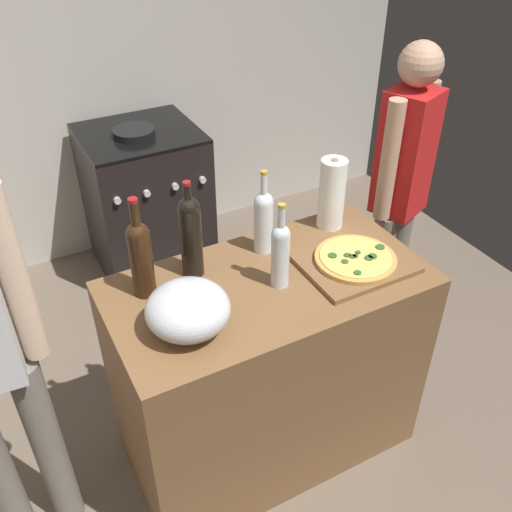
{
  "coord_description": "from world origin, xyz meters",
  "views": [
    {
      "loc": [
        -0.65,
        -0.77,
        2.19
      ],
      "look_at": [
        0.16,
        0.74,
        0.96
      ],
      "focal_mm": 39.91,
      "sensor_mm": 36.0,
      "label": 1
    }
  ],
  "objects_px": {
    "stove": "(147,202)",
    "wine_bottle_clear": "(280,252)",
    "wine_bottle_green": "(141,255)",
    "wine_bottle_amber": "(264,219)",
    "paper_towel_roll": "(332,194)",
    "person_in_red": "(400,188)",
    "pizza": "(356,259)",
    "wine_bottle_dark": "(191,233)",
    "mixing_bowl": "(188,310)"
  },
  "relations": [
    {
      "from": "pizza",
      "to": "wine_bottle_clear",
      "type": "bearing_deg",
      "value": 173.1
    },
    {
      "from": "pizza",
      "to": "wine_bottle_clear",
      "type": "distance_m",
      "value": 0.33
    },
    {
      "from": "wine_bottle_amber",
      "to": "person_in_red",
      "type": "relative_size",
      "value": 0.22
    },
    {
      "from": "wine_bottle_clear",
      "to": "wine_bottle_amber",
      "type": "height_order",
      "value": "wine_bottle_amber"
    },
    {
      "from": "pizza",
      "to": "person_in_red",
      "type": "relative_size",
      "value": 0.2
    },
    {
      "from": "paper_towel_roll",
      "to": "person_in_red",
      "type": "relative_size",
      "value": 0.19
    },
    {
      "from": "mixing_bowl",
      "to": "wine_bottle_clear",
      "type": "xyz_separation_m",
      "value": [
        0.38,
        0.07,
        0.06
      ]
    },
    {
      "from": "mixing_bowl",
      "to": "person_in_red",
      "type": "distance_m",
      "value": 1.33
    },
    {
      "from": "person_in_red",
      "to": "wine_bottle_dark",
      "type": "bearing_deg",
      "value": -171.24
    },
    {
      "from": "paper_towel_roll",
      "to": "wine_bottle_amber",
      "type": "relative_size",
      "value": 0.88
    },
    {
      "from": "mixing_bowl",
      "to": "wine_bottle_amber",
      "type": "relative_size",
      "value": 0.8
    },
    {
      "from": "wine_bottle_dark",
      "to": "stove",
      "type": "bearing_deg",
      "value": 80.13
    },
    {
      "from": "pizza",
      "to": "person_in_red",
      "type": "height_order",
      "value": "person_in_red"
    },
    {
      "from": "pizza",
      "to": "wine_bottle_dark",
      "type": "height_order",
      "value": "wine_bottle_dark"
    },
    {
      "from": "paper_towel_roll",
      "to": "wine_bottle_green",
      "type": "bearing_deg",
      "value": -175.53
    },
    {
      "from": "mixing_bowl",
      "to": "wine_bottle_amber",
      "type": "distance_m",
      "value": 0.52
    },
    {
      "from": "wine_bottle_amber",
      "to": "paper_towel_roll",
      "type": "bearing_deg",
      "value": 4.85
    },
    {
      "from": "mixing_bowl",
      "to": "wine_bottle_green",
      "type": "xyz_separation_m",
      "value": [
        -0.06,
        0.25,
        0.08
      ]
    },
    {
      "from": "mixing_bowl",
      "to": "person_in_red",
      "type": "xyz_separation_m",
      "value": [
        1.25,
        0.45,
        -0.1
      ]
    },
    {
      "from": "mixing_bowl",
      "to": "paper_towel_roll",
      "type": "relative_size",
      "value": 0.92
    },
    {
      "from": "mixing_bowl",
      "to": "wine_bottle_green",
      "type": "bearing_deg",
      "value": 104.36
    },
    {
      "from": "paper_towel_roll",
      "to": "wine_bottle_green",
      "type": "relative_size",
      "value": 0.79
    },
    {
      "from": "paper_towel_roll",
      "to": "wine_bottle_clear",
      "type": "height_order",
      "value": "wine_bottle_clear"
    },
    {
      "from": "stove",
      "to": "wine_bottle_clear",
      "type": "bearing_deg",
      "value": -89.51
    },
    {
      "from": "wine_bottle_clear",
      "to": "wine_bottle_green",
      "type": "xyz_separation_m",
      "value": [
        -0.44,
        0.18,
        0.02
      ]
    },
    {
      "from": "wine_bottle_green",
      "to": "person_in_red",
      "type": "xyz_separation_m",
      "value": [
        1.32,
        0.2,
        -0.18
      ]
    },
    {
      "from": "wine_bottle_green",
      "to": "wine_bottle_amber",
      "type": "bearing_deg",
      "value": 4.22
    },
    {
      "from": "paper_towel_roll",
      "to": "wine_bottle_green",
      "type": "distance_m",
      "value": 0.83
    },
    {
      "from": "pizza",
      "to": "wine_bottle_dark",
      "type": "distance_m",
      "value": 0.62
    },
    {
      "from": "wine_bottle_green",
      "to": "person_in_red",
      "type": "height_order",
      "value": "person_in_red"
    },
    {
      "from": "wine_bottle_amber",
      "to": "person_in_red",
      "type": "height_order",
      "value": "person_in_red"
    },
    {
      "from": "mixing_bowl",
      "to": "paper_towel_roll",
      "type": "xyz_separation_m",
      "value": [
        0.76,
        0.31,
        0.06
      ]
    },
    {
      "from": "wine_bottle_dark",
      "to": "stove",
      "type": "relative_size",
      "value": 0.4
    },
    {
      "from": "wine_bottle_green",
      "to": "wine_bottle_dark",
      "type": "relative_size",
      "value": 1.01
    },
    {
      "from": "wine_bottle_clear",
      "to": "person_in_red",
      "type": "distance_m",
      "value": 0.97
    },
    {
      "from": "pizza",
      "to": "wine_bottle_clear",
      "type": "xyz_separation_m",
      "value": [
        -0.31,
        0.04,
        0.11
      ]
    },
    {
      "from": "wine_bottle_clear",
      "to": "stove",
      "type": "bearing_deg",
      "value": 90.49
    },
    {
      "from": "pizza",
      "to": "paper_towel_roll",
      "type": "height_order",
      "value": "paper_towel_roll"
    },
    {
      "from": "pizza",
      "to": "wine_bottle_clear",
      "type": "relative_size",
      "value": 0.92
    },
    {
      "from": "mixing_bowl",
      "to": "wine_bottle_green",
      "type": "distance_m",
      "value": 0.27
    },
    {
      "from": "pizza",
      "to": "wine_bottle_amber",
      "type": "distance_m",
      "value": 0.38
    },
    {
      "from": "wine_bottle_dark",
      "to": "wine_bottle_amber",
      "type": "bearing_deg",
      "value": 1.71
    },
    {
      "from": "paper_towel_roll",
      "to": "wine_bottle_dark",
      "type": "height_order",
      "value": "wine_bottle_dark"
    },
    {
      "from": "wine_bottle_dark",
      "to": "stove",
      "type": "height_order",
      "value": "wine_bottle_dark"
    },
    {
      "from": "pizza",
      "to": "mixing_bowl",
      "type": "relative_size",
      "value": 1.11
    },
    {
      "from": "wine_bottle_green",
      "to": "wine_bottle_dark",
      "type": "height_order",
      "value": "wine_bottle_green"
    },
    {
      "from": "wine_bottle_clear",
      "to": "wine_bottle_amber",
      "type": "xyz_separation_m",
      "value": [
        0.05,
        0.22,
        0.0
      ]
    },
    {
      "from": "pizza",
      "to": "wine_bottle_clear",
      "type": "height_order",
      "value": "wine_bottle_clear"
    },
    {
      "from": "person_in_red",
      "to": "paper_towel_roll",
      "type": "bearing_deg",
      "value": -164.6
    },
    {
      "from": "wine_bottle_dark",
      "to": "wine_bottle_clear",
      "type": "bearing_deg",
      "value": -39.88
    }
  ]
}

